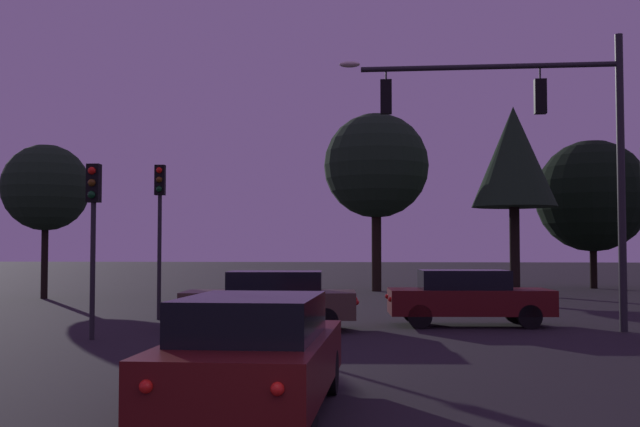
# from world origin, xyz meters

# --- Properties ---
(ground_plane) EXTENTS (168.00, 168.00, 0.00)m
(ground_plane) POSITION_xyz_m (0.00, 24.50, 0.00)
(ground_plane) COLOR black
(ground_plane) RESTS_ON ground
(traffic_signal_mast_arm) EXTENTS (7.32, 0.44, 7.62)m
(traffic_signal_mast_arm) POSITION_xyz_m (4.75, 14.54, 5.17)
(traffic_signal_mast_arm) COLOR #232326
(traffic_signal_mast_arm) RESTS_ON ground
(traffic_light_corner_left) EXTENTS (0.32, 0.36, 4.60)m
(traffic_light_corner_left) POSITION_xyz_m (-5.91, 16.75, 3.24)
(traffic_light_corner_left) COLOR #232326
(traffic_light_corner_left) RESTS_ON ground
(traffic_light_median) EXTENTS (0.30, 0.35, 4.09)m
(traffic_light_median) POSITION_xyz_m (-6.05, 11.85, 2.91)
(traffic_light_median) COLOR #232326
(traffic_light_median) RESTS_ON ground
(car_nearside_lane) EXTENTS (1.98, 4.62, 1.52)m
(car_nearside_lane) POSITION_xyz_m (-0.98, 4.20, 0.80)
(car_nearside_lane) COLOR #4C0F0F
(car_nearside_lane) RESTS_ON ground
(car_crossing_left) EXTENTS (4.52, 2.05, 1.52)m
(car_crossing_left) POSITION_xyz_m (3.01, 15.70, 0.80)
(car_crossing_left) COLOR #4C0F0F
(car_crossing_left) RESTS_ON ground
(car_crossing_right) EXTENTS (4.61, 2.07, 1.52)m
(car_crossing_right) POSITION_xyz_m (-2.20, 14.25, 0.80)
(car_crossing_right) COLOR #473828
(car_crossing_right) RESTS_ON ground
(tree_behind_sign) EXTENTS (3.87, 3.87, 8.63)m
(tree_behind_sign) POSITION_xyz_m (6.75, 29.93, 6.26)
(tree_behind_sign) COLOR black
(tree_behind_sign) RESTS_ON ground
(tree_left_far) EXTENTS (3.64, 3.64, 6.49)m
(tree_left_far) POSITION_xyz_m (-13.43, 25.59, 4.65)
(tree_left_far) COLOR black
(tree_left_far) RESTS_ON ground
(tree_center_horizon) EXTENTS (5.17, 5.17, 8.78)m
(tree_center_horizon) POSITION_xyz_m (0.45, 32.16, 6.16)
(tree_center_horizon) COLOR black
(tree_center_horizon) RESTS_ON ground
(tree_lot_edge) EXTENTS (5.88, 5.88, 7.81)m
(tree_lot_edge) POSITION_xyz_m (11.79, 35.58, 4.86)
(tree_lot_edge) COLOR black
(tree_lot_edge) RESTS_ON ground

